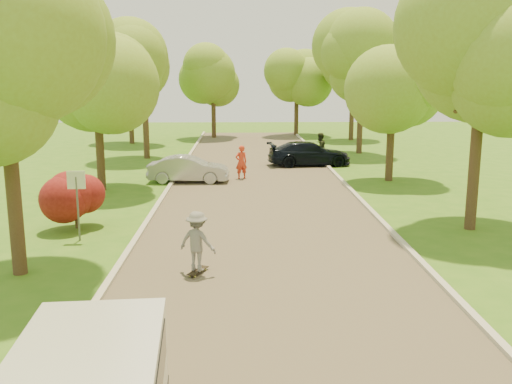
{
  "coord_description": "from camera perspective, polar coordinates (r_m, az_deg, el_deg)",
  "views": [
    {
      "loc": [
        -0.81,
        -13.12,
        4.99
      ],
      "look_at": [
        -0.32,
        4.98,
        1.3
      ],
      "focal_mm": 40.0,
      "sensor_mm": 36.0,
      "label": 1
    }
  ],
  "objects": [
    {
      "name": "red_shrub",
      "position": [
        19.8,
        -17.63,
        -0.36
      ],
      "size": [
        1.7,
        1.7,
        1.95
      ],
      "color": "#382619",
      "rests_on": "ground"
    },
    {
      "name": "longboard",
      "position": [
        14.83,
        -5.83,
        -7.85
      ],
      "size": [
        0.53,
        0.81,
        0.09
      ],
      "rotation": [
        0.0,
        0.0,
        2.71
      ],
      "color": "black",
      "rests_on": "ground"
    },
    {
      "name": "tree_r_far",
      "position": [
        37.99,
        10.92,
        12.59
      ],
      "size": [
        5.33,
        5.2,
        8.34
      ],
      "color": "#382619",
      "rests_on": "ground"
    },
    {
      "name": "dark_sedan",
      "position": [
        32.49,
        5.34,
        3.85
      ],
      "size": [
        4.86,
        2.42,
        1.36
      ],
      "primitive_type": "imported",
      "rotation": [
        0.0,
        0.0,
        1.68
      ],
      "color": "black",
      "rests_on": "ground"
    },
    {
      "name": "tree_bg_b",
      "position": [
        46.02,
        9.97,
        12.03
      ],
      "size": [
        5.12,
        5.0,
        7.95
      ],
      "color": "#382619",
      "rests_on": "ground"
    },
    {
      "name": "tree_r_midb",
      "position": [
        28.11,
        13.96,
        10.96
      ],
      "size": [
        4.51,
        4.4,
        7.01
      ],
      "color": "#382619",
      "rests_on": "ground"
    },
    {
      "name": "street_sign",
      "position": [
        18.16,
        -17.48,
        0.11
      ],
      "size": [
        0.55,
        0.06,
        2.17
      ],
      "color": "#59595E",
      "rests_on": "ground"
    },
    {
      "name": "tree_r_mida",
      "position": [
        19.75,
        22.33,
        12.27
      ],
      "size": [
        5.13,
        5.0,
        7.95
      ],
      "color": "#382619",
      "rests_on": "ground"
    },
    {
      "name": "curb_right",
      "position": [
        22.23,
        11.11,
        -1.51
      ],
      "size": [
        0.18,
        60.0,
        0.12
      ],
      "primitive_type": "cube",
      "color": "#B2AD9E",
      "rests_on": "ground"
    },
    {
      "name": "tree_bg_d",
      "position": [
        49.38,
        4.37,
        11.86
      ],
      "size": [
        5.12,
        5.0,
        7.72
      ],
      "color": "#382619",
      "rests_on": "ground"
    },
    {
      "name": "skateboarder",
      "position": [
        14.59,
        -5.89,
        -4.92
      ],
      "size": [
        1.15,
        0.94,
        1.55
      ],
      "primitive_type": "imported",
      "rotation": [
        0.0,
        0.0,
        2.71
      ],
      "color": "slate",
      "rests_on": "longboard"
    },
    {
      "name": "person_olive",
      "position": [
        33.37,
        6.41,
        4.39
      ],
      "size": [
        1.09,
        1.08,
        1.78
      ],
      "primitive_type": "imported",
      "rotation": [
        0.0,
        0.0,
        3.89
      ],
      "color": "#292F1C",
      "rests_on": "ground"
    },
    {
      "name": "tree_l_midb",
      "position": [
        25.83,
        -15.25,
        10.23
      ],
      "size": [
        4.3,
        4.2,
        6.62
      ],
      "color": "#382619",
      "rests_on": "ground"
    },
    {
      "name": "silver_sedan",
      "position": [
        27.4,
        -6.77,
        2.29
      ],
      "size": [
        3.89,
        1.52,
        1.26
      ],
      "primitive_type": "imported",
      "rotation": [
        0.0,
        0.0,
        1.52
      ],
      "color": "#9D9DA2",
      "rests_on": "ground"
    },
    {
      "name": "tree_bg_c",
      "position": [
        47.16,
        -4.05,
        11.53
      ],
      "size": [
        4.92,
        4.8,
        7.33
      ],
      "color": "#382619",
      "rests_on": "ground"
    },
    {
      "name": "tree_l_mida",
      "position": [
        15.15,
        -23.27,
        11.3
      ],
      "size": [
        4.71,
        4.6,
        7.39
      ],
      "color": "#382619",
      "rests_on": "ground"
    },
    {
      "name": "tree_bg_a",
      "position": [
        43.85,
        -12.3,
        11.68
      ],
      "size": [
        5.12,
        5.0,
        7.72
      ],
      "color": "#382619",
      "rests_on": "ground"
    },
    {
      "name": "tree_l_far",
      "position": [
        35.56,
        -10.83,
        12.09
      ],
      "size": [
        4.92,
        4.8,
        7.79
      ],
      "color": "#382619",
      "rests_on": "ground"
    },
    {
      "name": "road",
      "position": [
        21.72,
        0.61,
        -1.75
      ],
      "size": [
        8.0,
        60.0,
        0.01
      ],
      "primitive_type": "cube",
      "color": "#4C4438",
      "rests_on": "ground"
    },
    {
      "name": "curb_left",
      "position": [
        21.93,
        -10.03,
        -1.65
      ],
      "size": [
        0.18,
        60.0,
        0.12
      ],
      "primitive_type": "cube",
      "color": "#B2AD9E",
      "rests_on": "ground"
    },
    {
      "name": "person_striped",
      "position": [
        28.07,
        -1.49,
        2.99
      ],
      "size": [
        0.7,
        0.58,
        1.66
      ],
      "primitive_type": "imported",
      "rotation": [
        0.0,
        0.0,
        3.49
      ],
      "color": "red",
      "rests_on": "ground"
    },
    {
      "name": "ground",
      "position": [
        14.06,
        1.86,
        -9.27
      ],
      "size": [
        100.0,
        100.0,
        0.0
      ],
      "primitive_type": "plane",
      "color": "#366919",
      "rests_on": "ground"
    }
  ]
}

